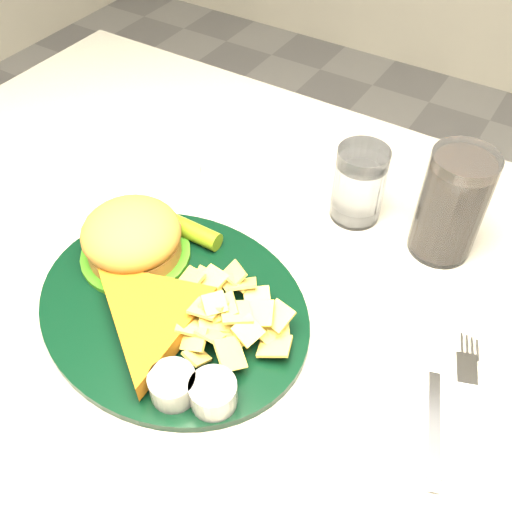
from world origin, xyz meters
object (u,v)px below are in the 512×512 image
(cola_glass, at_px, (452,205))
(fork_napkin, at_px, (437,420))
(dinner_plate, at_px, (170,288))
(water_glass, at_px, (359,184))
(table, at_px, (249,431))

(cola_glass, relative_size, fork_napkin, 0.88)
(dinner_plate, distance_m, water_glass, 0.27)
(cola_glass, xyz_separation_m, fork_napkin, (0.08, -0.23, -0.06))
(table, distance_m, dinner_plate, 0.42)
(table, bearing_deg, cola_glass, 46.04)
(dinner_plate, distance_m, cola_glass, 0.34)
(cola_glass, height_order, fork_napkin, cola_glass)
(table, xyz_separation_m, dinner_plate, (-0.05, -0.08, 0.41))
(dinner_plate, height_order, water_glass, water_glass)
(fork_napkin, bearing_deg, water_glass, 110.76)
(table, relative_size, dinner_plate, 3.66)
(dinner_plate, xyz_separation_m, water_glass, (0.10, 0.25, 0.01))
(dinner_plate, relative_size, fork_napkin, 2.05)
(dinner_plate, bearing_deg, table, 67.32)
(table, height_order, dinner_plate, dinner_plate)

